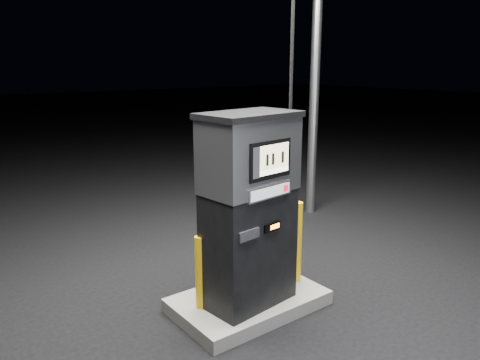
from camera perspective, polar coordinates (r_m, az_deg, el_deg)
ground at (r=5.31m, az=1.03°, el=-15.27°), size 80.00×80.00×0.00m
pump_island at (r=5.27m, az=1.03°, el=-14.56°), size 1.60×1.00×0.15m
fuel_dispenser at (r=4.72m, az=1.14°, el=-3.52°), size 1.13×0.69×4.14m
bollard_left at (r=4.85m, az=-4.87°, el=-11.17°), size 0.12×0.12×0.77m
bollard_right at (r=5.41m, az=6.87°, el=-7.50°), size 0.13×0.13×0.94m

